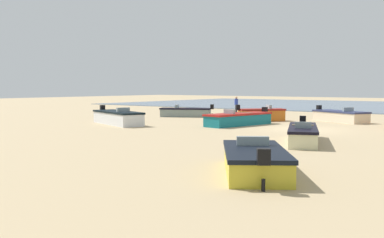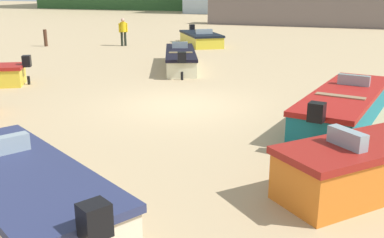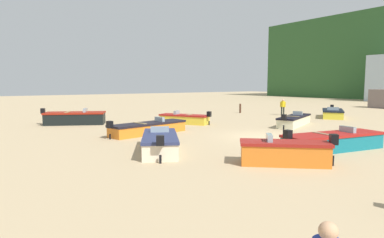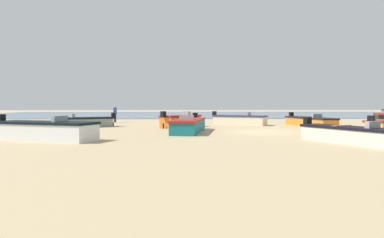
% 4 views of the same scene
% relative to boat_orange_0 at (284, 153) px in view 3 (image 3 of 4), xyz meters
% --- Properties ---
extents(ground_plane, '(160.00, 160.00, 0.00)m').
position_rel_boat_orange_0_xyz_m(ground_plane, '(-5.13, 4.26, -0.47)').
color(ground_plane, tan).
extents(boat_orange_0, '(3.21, 3.37, 1.23)m').
position_rel_boat_orange_0_xyz_m(boat_orange_0, '(0.00, 0.00, 0.00)').
color(boat_orange_0, orange).
rests_on(boat_orange_0, ground).
extents(boat_cream_1, '(3.12, 5.27, 1.06)m').
position_rel_boat_orange_0_xyz_m(boat_cream_1, '(-7.49, 10.25, -0.09)').
color(boat_cream_1, beige).
rests_on(boat_cream_1, ground).
extents(boat_orange_2, '(2.32, 5.62, 1.05)m').
position_rel_boat_orange_0_xyz_m(boat_orange_2, '(-10.07, -0.71, -0.10)').
color(boat_orange_2, orange).
rests_on(boat_orange_2, ground).
extents(boat_cream_3, '(4.58, 3.51, 1.12)m').
position_rel_boat_orange_0_xyz_m(boat_cream_3, '(-4.95, -2.78, -0.06)').
color(boat_cream_3, beige).
rests_on(boat_cream_3, ground).
extents(boat_yellow_4, '(4.04, 3.03, 1.05)m').
position_rel_boat_orange_0_xyz_m(boat_yellow_4, '(-13.19, 4.10, -0.09)').
color(boat_yellow_4, gold).
rests_on(boat_yellow_4, ground).
extents(boat_yellow_7, '(3.79, 4.47, 1.06)m').
position_rel_boat_orange_0_xyz_m(boat_yellow_7, '(-9.22, 18.02, -0.09)').
color(boat_yellow_7, gold).
rests_on(boat_yellow_7, ground).
extents(boat_black_8, '(3.59, 4.78, 1.27)m').
position_rel_boat_orange_0_xyz_m(boat_black_8, '(-17.78, -3.05, 0.01)').
color(boat_black_8, black).
rests_on(boat_black_8, ground).
extents(boat_teal_9, '(2.42, 5.63, 1.13)m').
position_rel_boat_orange_0_xyz_m(boat_teal_9, '(-0.52, 4.16, -0.06)').
color(boat_teal_9, '#146C7B').
rests_on(boat_teal_9, ground).
extents(mooring_post_near_water, '(0.20, 0.20, 0.98)m').
position_rel_boat_orange_0_xyz_m(mooring_post_near_water, '(-17.68, 14.31, 0.02)').
color(mooring_post_near_water, '#472B1D').
rests_on(mooring_post_near_water, ground).
extents(beach_walker_distant, '(0.48, 0.48, 1.62)m').
position_rel_boat_orange_0_xyz_m(beach_walker_distant, '(-13.43, 16.08, 0.48)').
color(beach_walker_distant, black).
rests_on(beach_walker_distant, ground).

